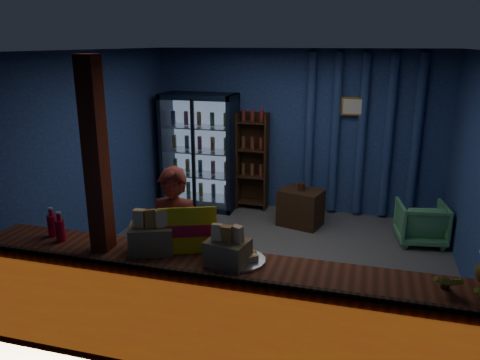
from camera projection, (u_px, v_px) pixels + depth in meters
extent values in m
plane|color=#515154|center=(266.00, 265.00, 5.86)|extent=(4.60, 4.60, 0.00)
plane|color=navy|center=(298.00, 132.00, 7.52)|extent=(4.60, 0.00, 4.60)
plane|color=navy|center=(204.00, 237.00, 3.46)|extent=(4.60, 0.00, 4.60)
plane|color=navy|center=(96.00, 153.00, 6.09)|extent=(0.00, 4.40, 4.40)
plane|color=#472D19|center=(270.00, 50.00, 5.12)|extent=(4.60, 4.60, 0.00)
cube|color=brown|center=(218.00, 313.00, 3.97)|extent=(4.40, 0.55, 0.95)
cube|color=red|center=(207.00, 333.00, 3.70)|extent=(4.35, 0.02, 0.81)
cube|color=#3E2813|center=(206.00, 275.00, 3.58)|extent=(4.40, 0.04, 0.04)
cube|color=maroon|center=(101.00, 210.00, 4.01)|extent=(0.16, 0.16, 2.60)
cube|color=black|center=(206.00, 148.00, 7.95)|extent=(1.20, 0.06, 1.90)
cube|color=black|center=(168.00, 150.00, 7.85)|extent=(0.06, 0.60, 1.90)
cube|color=black|center=(233.00, 154.00, 7.55)|extent=(0.06, 0.60, 1.90)
cube|color=black|center=(199.00, 96.00, 7.44)|extent=(1.20, 0.60, 0.08)
cube|color=black|center=(201.00, 204.00, 7.96)|extent=(1.20, 0.60, 0.08)
cube|color=#99B2D8|center=(205.00, 149.00, 7.90)|extent=(1.08, 0.02, 1.74)
cube|color=white|center=(194.00, 156.00, 7.44)|extent=(1.12, 0.02, 1.78)
cube|color=black|center=(193.00, 156.00, 7.42)|extent=(0.05, 0.05, 1.80)
cube|color=silver|center=(201.00, 197.00, 7.92)|extent=(1.08, 0.48, 0.02)
cylinder|color=#B65A1A|center=(176.00, 187.00, 8.00)|extent=(0.07, 0.07, 0.22)
cylinder|color=#205E17|center=(188.00, 188.00, 7.94)|extent=(0.07, 0.07, 0.22)
cylinder|color=#9D9218|center=(201.00, 189.00, 7.88)|extent=(0.07, 0.07, 0.22)
cylinder|color=navy|center=(214.00, 190.00, 7.83)|extent=(0.07, 0.07, 0.22)
cylinder|color=maroon|center=(226.00, 192.00, 7.77)|extent=(0.07, 0.07, 0.22)
cube|color=silver|center=(201.00, 174.00, 7.81)|extent=(1.08, 0.48, 0.02)
cylinder|color=#205E17|center=(175.00, 165.00, 7.89)|extent=(0.07, 0.07, 0.22)
cylinder|color=#9D9218|center=(188.00, 166.00, 7.83)|extent=(0.07, 0.07, 0.22)
cylinder|color=navy|center=(200.00, 166.00, 7.77)|extent=(0.07, 0.07, 0.22)
cylinder|color=maroon|center=(213.00, 167.00, 7.71)|extent=(0.07, 0.07, 0.22)
cylinder|color=#B65A1A|center=(226.00, 168.00, 7.65)|extent=(0.07, 0.07, 0.22)
cube|color=silver|center=(200.00, 151.00, 7.69)|extent=(1.08, 0.48, 0.02)
cylinder|color=#9D9218|center=(174.00, 141.00, 7.77)|extent=(0.07, 0.07, 0.22)
cylinder|color=navy|center=(187.00, 142.00, 7.72)|extent=(0.07, 0.07, 0.22)
cylinder|color=maroon|center=(200.00, 143.00, 7.66)|extent=(0.07, 0.07, 0.22)
cylinder|color=#B65A1A|center=(213.00, 144.00, 7.60)|extent=(0.07, 0.07, 0.22)
cylinder|color=#205E17|center=(226.00, 144.00, 7.54)|extent=(0.07, 0.07, 0.22)
cube|color=silver|center=(199.00, 127.00, 7.58)|extent=(1.08, 0.48, 0.02)
cylinder|color=navy|center=(173.00, 117.00, 7.66)|extent=(0.07, 0.07, 0.22)
cylinder|color=maroon|center=(186.00, 118.00, 7.60)|extent=(0.07, 0.07, 0.22)
cylinder|color=#B65A1A|center=(199.00, 119.00, 7.54)|extent=(0.07, 0.07, 0.22)
cylinder|color=#205E17|center=(212.00, 119.00, 7.48)|extent=(0.07, 0.07, 0.22)
cylinder|color=#9D9218|center=(226.00, 120.00, 7.43)|extent=(0.07, 0.07, 0.22)
cube|color=#3E2813|center=(254.00, 160.00, 7.80)|extent=(0.50, 0.02, 1.60)
cube|color=#3E2813|center=(239.00, 161.00, 7.74)|extent=(0.03, 0.28, 1.60)
cube|color=#3E2813|center=(266.00, 163.00, 7.62)|extent=(0.03, 0.28, 1.60)
cube|color=#3E2813|center=(252.00, 202.00, 7.88)|extent=(0.46, 0.26, 0.02)
cube|color=#3E2813|center=(252.00, 176.00, 7.75)|extent=(0.46, 0.26, 0.02)
cube|color=#3E2813|center=(253.00, 150.00, 7.62)|extent=(0.46, 0.26, 0.02)
cube|color=#3E2813|center=(253.00, 122.00, 7.49)|extent=(0.46, 0.26, 0.02)
cylinder|color=navy|center=(309.00, 133.00, 7.41)|extent=(0.14, 0.14, 2.50)
cylinder|color=navy|center=(335.00, 134.00, 7.31)|extent=(0.14, 0.14, 2.50)
cylinder|color=navy|center=(361.00, 136.00, 7.20)|extent=(0.14, 0.14, 2.50)
cylinder|color=navy|center=(388.00, 137.00, 7.10)|extent=(0.14, 0.14, 2.50)
cylinder|color=navy|center=(416.00, 139.00, 7.00)|extent=(0.14, 0.14, 2.50)
cube|color=gold|center=(353.00, 106.00, 7.08)|extent=(0.36, 0.03, 0.28)
cube|color=silver|center=(353.00, 107.00, 7.06)|extent=(0.30, 0.01, 0.22)
imported|color=maroon|center=(175.00, 247.00, 4.52)|extent=(0.58, 0.38, 1.57)
imported|color=#56AC6C|center=(421.00, 223.00, 6.46)|extent=(0.71, 0.73, 0.58)
cube|color=#3E2813|center=(301.00, 208.00, 7.07)|extent=(0.71, 0.59, 0.56)
cylinder|color=#3E2813|center=(301.00, 187.00, 6.98)|extent=(0.11, 0.11, 0.11)
cube|color=yellow|center=(188.00, 231.00, 3.97)|extent=(0.50, 0.27, 0.40)
cube|color=red|center=(187.00, 231.00, 3.95)|extent=(0.40, 0.18, 0.10)
cylinder|color=red|center=(52.00, 226.00, 4.33)|extent=(0.09, 0.09, 0.20)
cylinder|color=red|center=(51.00, 212.00, 4.30)|extent=(0.04, 0.04, 0.08)
cylinder|color=white|center=(50.00, 208.00, 4.29)|extent=(0.04, 0.04, 0.02)
cylinder|color=red|center=(60.00, 231.00, 4.22)|extent=(0.09, 0.09, 0.20)
cylinder|color=red|center=(59.00, 216.00, 4.18)|extent=(0.04, 0.04, 0.08)
cylinder|color=white|center=(58.00, 213.00, 4.17)|extent=(0.04, 0.04, 0.02)
cube|color=olive|center=(152.00, 238.00, 4.02)|extent=(0.45, 0.41, 0.24)
cube|color=#F19E35|center=(140.00, 217.00, 3.96)|extent=(0.11, 0.10, 0.15)
cube|color=orange|center=(150.00, 217.00, 3.97)|extent=(0.11, 0.10, 0.15)
cube|color=#F19E35|center=(161.00, 217.00, 3.97)|extent=(0.11, 0.10, 0.15)
cube|color=olive|center=(228.00, 252.00, 3.77)|extent=(0.37, 0.32, 0.21)
cube|color=#F19E35|center=(219.00, 231.00, 3.76)|extent=(0.09, 0.07, 0.13)
cube|color=orange|center=(228.00, 233.00, 3.73)|extent=(0.09, 0.07, 0.13)
cube|color=#F19E35|center=(237.00, 235.00, 3.69)|extent=(0.09, 0.07, 0.13)
cylinder|color=silver|center=(239.00, 260.00, 3.85)|extent=(0.44, 0.44, 0.02)
cube|color=#F19E35|center=(249.00, 257.00, 3.82)|extent=(0.09, 0.07, 0.05)
cube|color=orange|center=(248.00, 254.00, 3.88)|extent=(0.11, 0.11, 0.05)
cube|color=#F19E35|center=(242.00, 252.00, 3.92)|extent=(0.07, 0.09, 0.05)
cube|color=orange|center=(234.00, 252.00, 3.91)|extent=(0.11, 0.11, 0.05)
cube|color=#F19E35|center=(229.00, 255.00, 3.86)|extent=(0.09, 0.07, 0.05)
cube|color=orange|center=(230.00, 258.00, 3.80)|extent=(0.11, 0.11, 0.05)
cube|color=#F19E35|center=(236.00, 261.00, 3.76)|extent=(0.07, 0.09, 0.05)
cube|color=orange|center=(245.00, 260.00, 3.77)|extent=(0.11, 0.11, 0.05)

